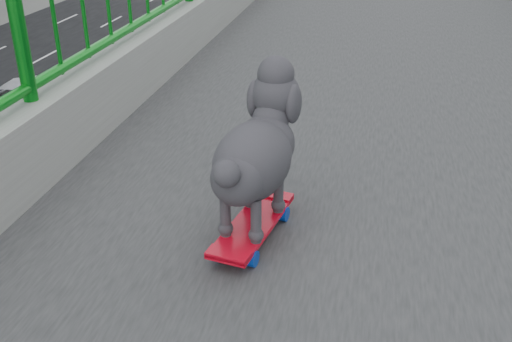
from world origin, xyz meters
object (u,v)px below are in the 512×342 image
object	(u,v)px
poodle	(256,151)
skateboard	(253,226)
car_0	(95,235)
car_2	(33,96)

from	to	relation	value
poodle	skateboard	bearing A→B (deg)	-90.00
skateboard	poodle	bearing A→B (deg)	90.00
car_0	skateboard	bearing A→B (deg)	-58.18
poodle	car_2	bearing A→B (deg)	134.94
skateboard	car_0	size ratio (longest dim) A/B	0.11
poodle	car_2	size ratio (longest dim) A/B	0.11
poodle	car_0	bearing A→B (deg)	132.21
skateboard	car_0	xyz separation A→B (m)	(-5.52, 8.89, -6.31)
skateboard	car_2	size ratio (longest dim) A/B	0.09
car_2	poodle	bearing A→B (deg)	124.65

